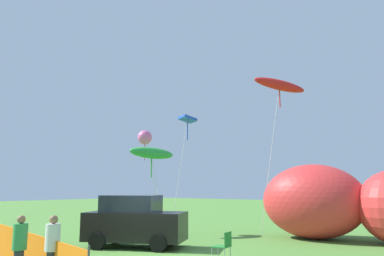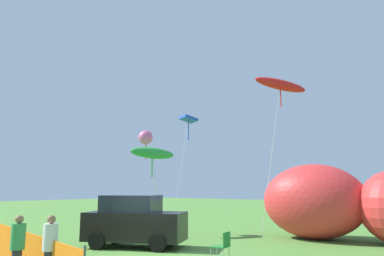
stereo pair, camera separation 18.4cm
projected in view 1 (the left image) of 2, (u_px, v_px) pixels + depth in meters
ground_plane at (147, 255)px, 13.61m from camera, size 120.00×120.00×0.00m
parked_car at (135, 222)px, 15.44m from camera, size 4.43×3.40×2.11m
folding_chair at (224, 244)px, 12.58m from camera, size 0.61×0.61×0.95m
inflatable_cat at (337, 205)px, 17.47m from camera, size 7.74×4.03×3.55m
safety_fence at (24, 250)px, 11.46m from camera, size 9.06×2.07×1.19m
spectator_in_white_shirt at (20, 245)px, 9.80m from camera, size 0.37×0.37×1.69m
spectator_in_red_shirt at (52, 246)px, 9.58m from camera, size 0.37×0.37×1.71m
kite_red_lizard at (279, 85)px, 21.50m from camera, size 2.61×3.18×8.87m
kite_green_fish at (152, 153)px, 20.03m from camera, size 1.83×2.38×4.68m
kite_blue_box at (187, 121)px, 23.06m from camera, size 1.20×2.78×6.82m
kite_pink_octopus at (145, 138)px, 21.18m from camera, size 1.07×1.37×5.65m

